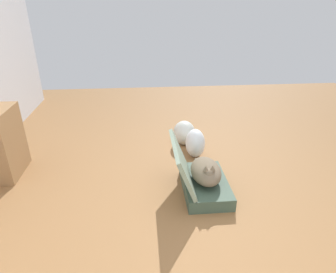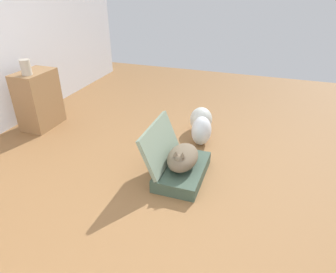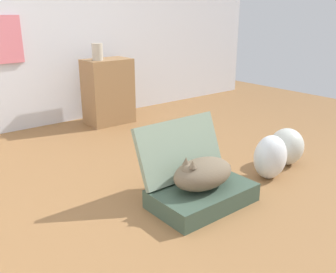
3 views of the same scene
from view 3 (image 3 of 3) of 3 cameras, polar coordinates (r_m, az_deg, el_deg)
The scene contains 9 objects.
ground_plane at distance 2.54m, azimuth -0.70°, elevation -9.94°, with size 7.68×7.68×0.00m, color olive.
wall_back at distance 4.24m, azimuth -21.16°, elevation 18.71°, with size 6.40×0.15×2.60m.
suitcase_base at distance 2.49m, azimuth 5.28°, elevation -9.02°, with size 0.67×0.42×0.12m, color #384C3D.
suitcase_lid at distance 2.53m, azimuth 1.91°, elevation -1.94°, with size 0.67×0.42×0.04m, color gray.
cat at distance 2.41m, azimuth 5.28°, elevation -5.67°, with size 0.52×0.28×0.23m.
plastic_bag_white at distance 2.91m, azimuth 15.42°, elevation -3.05°, with size 0.28×0.22×0.34m, color silver.
plastic_bag_clear at distance 3.22m, azimuth 17.71°, elevation -1.47°, with size 0.29×0.27×0.31m, color silver.
side_table at distance 4.23m, azimuth -9.16°, elevation 6.82°, with size 0.51×0.33×0.72m, color olive.
vase_tall at distance 4.06m, azimuth -10.78°, elevation 12.65°, with size 0.12×0.12×0.18m, color #B7AD99.
Camera 3 is at (-1.37, -1.75, 1.22)m, focal length 39.72 mm.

